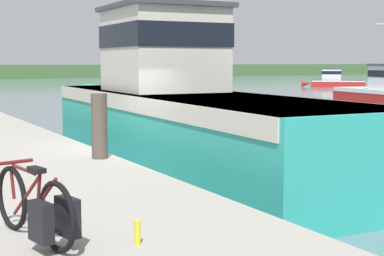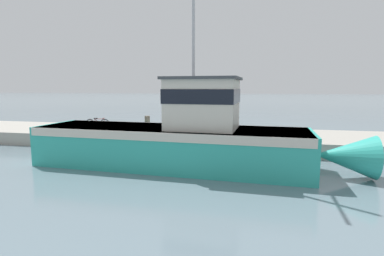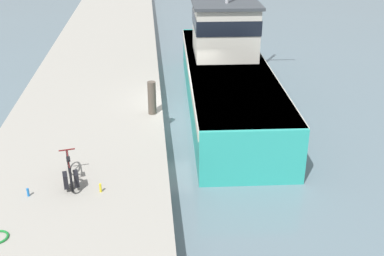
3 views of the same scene
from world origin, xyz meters
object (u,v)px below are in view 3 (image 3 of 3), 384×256
at_px(water_bottle_by_bike, 100,188).
at_px(bicycle_touring, 70,172).
at_px(water_bottle_on_curb, 28,192).
at_px(fishing_boat_main, 226,70).
at_px(mooring_post, 152,98).

bearing_deg(water_bottle_by_bike, bicycle_touring, 149.43).
bearing_deg(water_bottle_by_bike, water_bottle_on_curb, -179.18).
relative_size(fishing_boat_main, mooring_post, 12.19).
relative_size(bicycle_touring, water_bottle_by_bike, 6.82).
bearing_deg(bicycle_touring, fishing_boat_main, 42.57).
distance_m(fishing_boat_main, water_bottle_on_curb, 10.50).
xyz_separation_m(fishing_boat_main, water_bottle_by_bike, (-4.65, -8.19, -0.49)).
distance_m(fishing_boat_main, water_bottle_by_bike, 9.43).
relative_size(mooring_post, water_bottle_by_bike, 4.92).
relative_size(bicycle_touring, mooring_post, 1.39).
bearing_deg(mooring_post, water_bottle_on_curb, -122.73).
bearing_deg(water_bottle_on_curb, fishing_boat_main, 51.53).
xyz_separation_m(mooring_post, water_bottle_on_curb, (-3.35, -5.21, -0.50)).
height_order(fishing_boat_main, water_bottle_on_curb, fishing_boat_main).
bearing_deg(bicycle_touring, mooring_post, 51.82).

